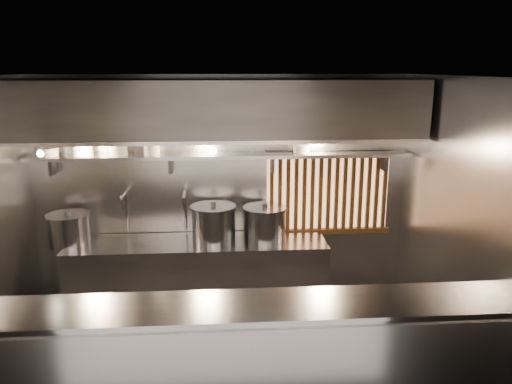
{
  "coord_description": "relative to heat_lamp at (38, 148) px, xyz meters",
  "views": [
    {
      "loc": [
        -0.02,
        -4.41,
        2.88
      ],
      "look_at": [
        0.34,
        0.55,
        1.63
      ],
      "focal_mm": 35.0,
      "sensor_mm": 36.0,
      "label": 1
    }
  ],
  "objects": [
    {
      "name": "bowl_stack_1",
      "position": [
        0.33,
        0.47,
        -0.08
      ],
      "size": [
        0.24,
        0.24,
        0.17
      ],
      "color": "white",
      "rests_on": "bowl_shelf"
    },
    {
      "name": "floor",
      "position": [
        1.9,
        -0.85,
        -2.07
      ],
      "size": [
        4.5,
        4.5,
        0.0
      ],
      "primitive_type": "plane",
      "color": "black",
      "rests_on": "ground"
    },
    {
      "name": "bowl_stack_3",
      "position": [
        1.1,
        0.47,
        -0.08
      ],
      "size": [
        0.2,
        0.2,
        0.17
      ],
      "color": "white",
      "rests_on": "bowl_shelf"
    },
    {
      "name": "stock_pot_left",
      "position": [
        0.15,
        0.28,
        -0.98
      ],
      "size": [
        0.63,
        0.63,
        0.41
      ],
      "rotation": [
        0.0,
        0.0,
        -0.4
      ],
      "color": "#949499",
      "rests_on": "cooking_bench"
    },
    {
      "name": "stock_pot_mid",
      "position": [
        1.79,
        0.31,
        -0.95
      ],
      "size": [
        0.66,
        0.66,
        0.46
      ],
      "rotation": [
        0.0,
        0.0,
        -0.29
      ],
      "color": "#949499",
      "rests_on": "cooking_bench"
    },
    {
      "name": "bowl_shelf",
      "position": [
        1.9,
        0.47,
        -0.19
      ],
      "size": [
        4.4,
        0.34,
        0.04
      ],
      "primitive_type": "cube",
      "color": "#949499",
      "rests_on": "wall_back"
    },
    {
      "name": "stock_pot_right",
      "position": [
        2.39,
        0.32,
        -0.97
      ],
      "size": [
        0.52,
        0.52,
        0.43
      ],
      "rotation": [
        0.0,
        0.0,
        0.01
      ],
      "color": "#949499",
      "rests_on": "cooking_bench"
    },
    {
      "name": "cooking_bench",
      "position": [
        1.6,
        0.28,
        -1.62
      ],
      "size": [
        3.0,
        0.7,
        0.9
      ],
      "primitive_type": "cube",
      "color": "#949499",
      "rests_on": "floor"
    },
    {
      "name": "faucet_right",
      "position": [
        1.45,
        0.52,
        -0.76
      ],
      "size": [
        0.04,
        0.3,
        0.5
      ],
      "color": "silver",
      "rests_on": "wall_back"
    },
    {
      "name": "wall_right",
      "position": [
        4.15,
        -0.85,
        -0.67
      ],
      "size": [
        0.0,
        3.0,
        3.0
      ],
      "primitive_type": "plane",
      "rotation": [
        1.57,
        0.0,
        -1.57
      ],
      "color": "gray",
      "rests_on": "floor"
    },
    {
      "name": "bowl_stack_0",
      "position": [
        -0.05,
        0.47,
        -0.12
      ],
      "size": [
        0.23,
        0.23,
        0.09
      ],
      "color": "white",
      "rests_on": "bowl_shelf"
    },
    {
      "name": "ceiling",
      "position": [
        1.9,
        -0.85,
        0.73
      ],
      "size": [
        4.5,
        4.5,
        0.0
      ],
      "primitive_type": "plane",
      "rotation": [
        3.14,
        0.0,
        0.0
      ],
      "color": "black",
      "rests_on": "wall_back"
    },
    {
      "name": "wall_back",
      "position": [
        1.9,
        0.65,
        -0.67
      ],
      "size": [
        4.5,
        0.0,
        4.5
      ],
      "primitive_type": "plane",
      "rotation": [
        1.57,
        0.0,
        0.0
      ],
      "color": "gray",
      "rests_on": "floor"
    },
    {
      "name": "bowl_stack_4",
      "position": [
        2.83,
        0.47,
        -0.12
      ],
      "size": [
        0.21,
        0.21,
        0.09
      ],
      "color": "white",
      "rests_on": "bowl_shelf"
    },
    {
      "name": "serving_counter",
      "position": [
        1.9,
        -1.81,
        -1.5
      ],
      "size": [
        4.5,
        0.56,
        1.13
      ],
      "color": "#949499",
      "rests_on": "floor"
    },
    {
      "name": "heat_lamp",
      "position": [
        0.0,
        0.0,
        0.0
      ],
      "size": [
        0.25,
        0.35,
        0.2
      ],
      "color": "#949499",
      "rests_on": "exhaust_hood"
    },
    {
      "name": "exhaust_hood",
      "position": [
        1.9,
        0.25,
        0.36
      ],
      "size": [
        4.4,
        0.81,
        0.65
      ],
      "color": "#2D2D30",
      "rests_on": "ceiling"
    },
    {
      "name": "wood_screen",
      "position": [
        3.2,
        0.6,
        -0.69
      ],
      "size": [
        1.56,
        0.09,
        1.04
      ],
      "color": "#FFB072",
      "rests_on": "wall_back"
    },
    {
      "name": "pendant_bulb",
      "position": [
        1.8,
        0.35,
        -0.11
      ],
      "size": [
        0.09,
        0.09,
        0.19
      ],
      "color": "#2D2D30",
      "rests_on": "exhaust_hood"
    },
    {
      "name": "faucet_left",
      "position": [
        0.75,
        0.52,
        -0.76
      ],
      "size": [
        0.04,
        0.3,
        0.5
      ],
      "color": "silver",
      "rests_on": "wall_back"
    },
    {
      "name": "bowl_stack_2",
      "position": [
        0.72,
        0.47,
        -0.1
      ],
      "size": [
        0.23,
        0.23,
        0.13
      ],
      "color": "white",
      "rests_on": "bowl_shelf"
    }
  ]
}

